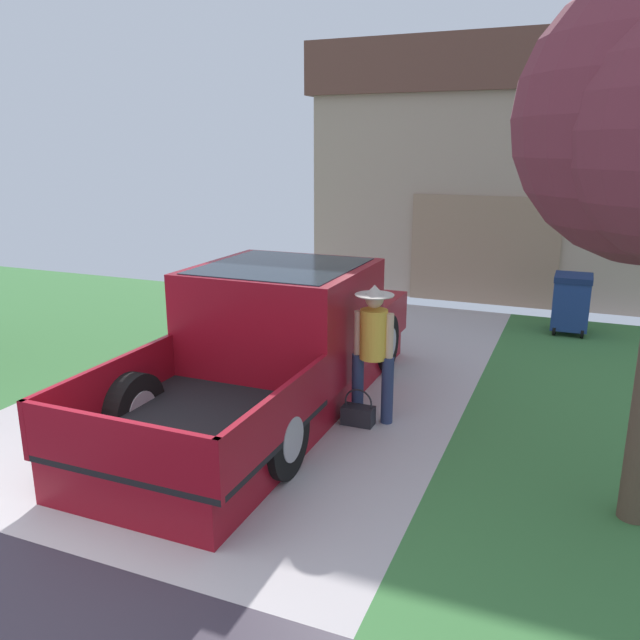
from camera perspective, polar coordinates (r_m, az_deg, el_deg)
pickup_truck at (r=7.93m, az=-3.55°, el=-1.90°), size 2.16×5.43×1.69m
person_with_hat at (r=7.21m, az=4.80°, el=-2.16°), size 0.49×0.44×1.61m
handbag at (r=7.38m, az=3.43°, el=-8.39°), size 0.37×0.20×0.43m
house_with_garage at (r=16.06m, az=17.92°, el=12.88°), size 8.51×6.36×5.18m
wheeled_trash_bin at (r=11.61m, az=21.59°, el=1.55°), size 0.60×0.72×1.01m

